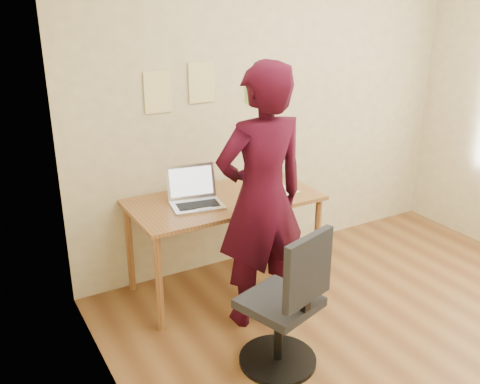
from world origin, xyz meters
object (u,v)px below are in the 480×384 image
laptop (195,197)px  phone (256,203)px  desk (224,209)px  person (262,199)px  office_chair (287,311)px

laptop → phone: (0.39, -0.21, -0.05)m
phone → desk: bearing=125.0°
person → phone: bearing=-113.9°
phone → office_chair: bearing=-109.6°
laptop → person: 0.56m
laptop → person: size_ratio=0.23×
desk → office_chair: size_ratio=1.51×
phone → office_chair: office_chair is taller
phone → person: (-0.13, -0.28, 0.15)m
laptop → person: person is taller
phone → laptop: bearing=150.5°
laptop → phone: 0.44m
laptop → person: bearing=-52.5°
office_chair → person: 0.75m
desk → person: person is taller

